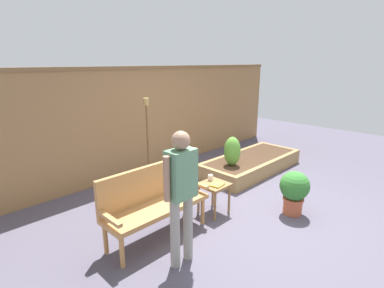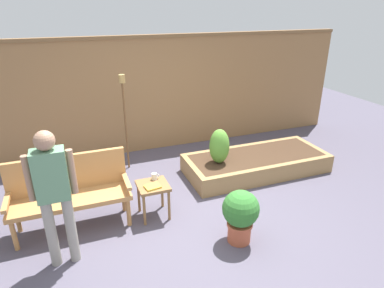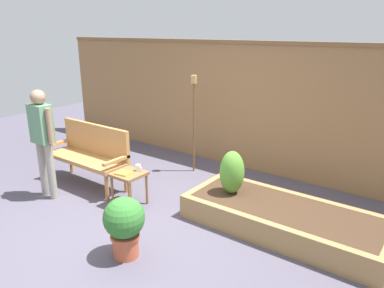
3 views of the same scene
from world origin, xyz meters
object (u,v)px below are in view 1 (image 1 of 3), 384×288
Objects in this scene: tiki_torch at (147,127)px; person_by_bench at (181,188)px; shrub_near_bench at (232,151)px; side_table at (214,189)px; book_on_table at (217,185)px; garden_bench at (153,197)px; potted_boxwood at (294,190)px; cup_on_table at (210,177)px.

tiki_torch is 2.34m from person_by_bench.
shrub_near_bench is 0.35× the size of tiki_torch.
side_table is 1.71m from tiki_torch.
side_table is at bearing 64.03° from book_on_table.
potted_boxwood is (1.84, -1.05, -0.15)m from garden_bench.
book_on_table is 0.34× the size of shrub_near_bench.
book_on_table is at bearing -151.29° from shrub_near_bench.
tiki_torch is at bearing 94.36° from cup_on_table.
potted_boxwood is 2.07m from person_by_bench.
person_by_bench is at bearing -152.32° from cup_on_table.
tiki_torch reaches higher than potted_boxwood.
tiki_torch is at bearing 91.84° from side_table.
person_by_bench is (-1.12, -0.43, 0.44)m from book_on_table.
cup_on_table is at bearing 127.66° from potted_boxwood.
person_by_bench is (-1.20, -0.63, 0.41)m from cup_on_table.
cup_on_table is (0.06, 0.13, 0.13)m from side_table.
cup_on_table is at bearing 64.98° from side_table.
garden_bench is at bearing 150.40° from potted_boxwood.
shrub_near_bench is 1.69m from tiki_torch.
garden_bench is at bearing 156.14° from book_on_table.
garden_bench is 1.08m from cup_on_table.
person_by_bench reaches higher than cup_on_table.
person_by_bench is (-1.09, -2.06, -0.19)m from tiki_torch.
potted_boxwood is at bearing -70.08° from tiki_torch.
side_table is at bearing -88.16° from tiki_torch.
shrub_near_bench is (2.26, 0.44, 0.04)m from garden_bench.
shrub_near_bench is at bearing 25.17° from person_by_bench.
person_by_bench reaches higher than garden_bench.
garden_bench is 7.43× the size of book_on_table.
garden_bench is at bearing 177.26° from cup_on_table.
potted_boxwood is 1.19× the size of shrub_near_bench.
cup_on_table is 0.07× the size of tiki_torch.
side_table is at bearing -9.93° from garden_bench.
shrub_near_bench is (0.42, 1.49, 0.19)m from potted_boxwood.
tiki_torch is at bearing 62.02° from person_by_bench.
tiki_torch reaches higher than person_by_bench.
side_table is 0.71× the size of potted_boxwood.
tiki_torch is (-0.11, 1.43, 0.60)m from cup_on_table.
book_on_table is at bearing 20.91° from person_by_bench.
tiki_torch is (-0.88, 2.42, 0.73)m from potted_boxwood.
cup_on_table is 0.55× the size of book_on_table.
tiki_torch is (-0.03, 1.63, 0.63)m from book_on_table.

